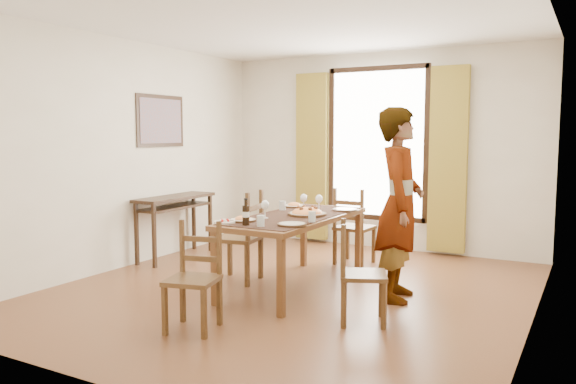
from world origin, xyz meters
The scene contains 22 objects.
ground centered at (0.00, 0.00, 0.00)m, with size 5.00×5.00×0.00m, color #54311A.
room_shell centered at (0.00, 0.13, 1.54)m, with size 4.60×5.10×2.74m.
console_table centered at (-2.03, 0.60, 0.68)m, with size 0.38×1.20×0.80m.
dining_table centered at (-0.03, 0.10, 0.69)m, with size 0.82×1.91×0.76m.
chair_west centered at (-0.65, 0.04, 0.46)m, with size 0.50×0.50×0.99m.
chair_north centered at (0.10, 1.37, 0.44)m, with size 0.44×0.44×0.94m.
chair_south centered at (-0.16, -1.38, 0.41)m, with size 0.47×0.47×0.88m.
chair_east centered at (0.96, -0.58, 0.40)m, with size 0.50×0.50×0.86m.
man centered at (1.04, 0.24, 0.92)m, with size 0.57×0.75×1.84m, color gray.
plate_sw centered at (-0.29, -0.47, 0.78)m, with size 0.27×0.27×0.05m, color silver, non-canonical shape.
plate_se centered at (0.25, -0.46, 0.78)m, with size 0.27×0.27×0.05m, color silver, non-canonical shape.
plate_nw centered at (-0.35, 0.69, 0.78)m, with size 0.27×0.27×0.05m, color silver, non-canonical shape.
plate_ne centered at (0.28, 0.69, 0.78)m, with size 0.27×0.27×0.05m, color silver, non-canonical shape.
pasta_platter centered at (0.08, 0.17, 0.81)m, with size 0.40×0.40×0.10m, color #D75C1B, non-canonical shape.
caprese_plate centered at (-0.37, -0.64, 0.78)m, with size 0.20×0.20×0.04m, color silver, non-canonical shape.
wine_glass_a centered at (-0.19, -0.22, 0.85)m, with size 0.08×0.08×0.18m, color white, non-canonical shape.
wine_glass_b centered at (0.06, 0.49, 0.85)m, with size 0.08×0.08×0.18m, color white, non-canonical shape.
wine_glass_c centered at (-0.12, 0.48, 0.85)m, with size 0.08×0.08×0.18m, color white, non-canonical shape.
tumbler_a centered at (0.32, -0.19, 0.81)m, with size 0.07×0.07×0.10m, color silver.
tumbler_b centered at (-0.34, 0.40, 0.81)m, with size 0.07×0.07×0.10m, color silver.
tumbler_c centered at (0.02, -0.64, 0.81)m, with size 0.07×0.07×0.10m, color silver.
wine_bottle centered at (-0.13, -0.65, 0.88)m, with size 0.07×0.07×0.25m, color black, non-canonical shape.
Camera 1 is at (2.66, -4.92, 1.60)m, focal length 35.00 mm.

